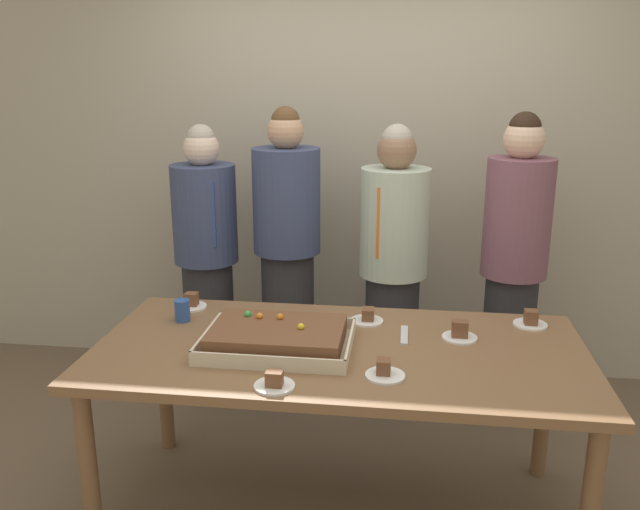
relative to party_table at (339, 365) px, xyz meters
The scene contains 15 objects.
interior_back_panel 1.78m from the party_table, 90.00° to the left, with size 8.00×0.12×3.00m, color #B2A893.
party_table is the anchor object (origin of this frame).
sheet_cake 0.29m from the party_table, behind, with size 0.61×0.44×0.12m.
plated_slice_near_left 0.33m from the party_table, 51.80° to the right, with size 0.15×0.15×0.07m.
plated_slice_near_right 0.85m from the party_table, 153.75° to the left, with size 0.15×0.15×0.07m.
plated_slice_far_left 0.33m from the party_table, 71.95° to the left, with size 0.15×0.15×0.06m.
plated_slice_far_right 0.53m from the party_table, 17.23° to the left, with size 0.15×0.15×0.08m.
plated_slice_center_front 0.90m from the party_table, 22.77° to the left, with size 0.15×0.15×0.07m.
plated_slice_center_back 0.45m from the party_table, 116.45° to the right, with size 0.15×0.15×0.07m.
drink_cup_nearest 0.78m from the party_table, 164.96° to the left, with size 0.07×0.07×0.10m, color #2D5199.
cake_server_utensil 0.32m from the party_table, 30.01° to the left, with size 0.03×0.20×0.01m, color silver.
person_serving_front 1.10m from the party_table, 111.64° to the left, with size 0.37×0.37×1.71m.
person_green_shirt_behind 1.34m from the party_table, 130.76° to the left, with size 0.36×0.36×1.61m.
person_striped_tie_right 1.32m from the party_table, 49.99° to the left, with size 0.35×0.35×1.70m.
person_far_right_suit 1.03m from the party_table, 79.01° to the left, with size 0.37×0.37×1.63m.
Camera 1 is at (0.25, -2.51, 1.90)m, focal length 36.95 mm.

